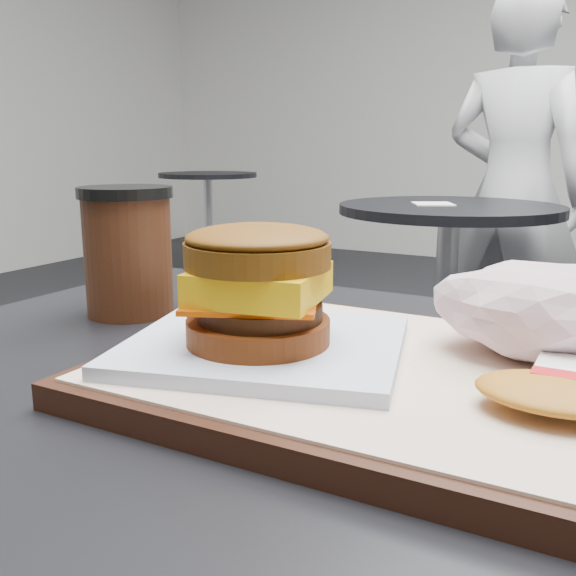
# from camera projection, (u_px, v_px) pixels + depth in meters

# --- Properties ---
(serving_tray) EXTENTS (0.38, 0.28, 0.02)m
(serving_tray) POSITION_uv_depth(u_px,v_px,m) (394.00, 378.00, 0.44)
(serving_tray) COLOR black
(serving_tray) RESTS_ON customer_table
(breakfast_sandwich) EXTENTS (0.23, 0.21, 0.09)m
(breakfast_sandwich) POSITION_uv_depth(u_px,v_px,m) (260.00, 301.00, 0.44)
(breakfast_sandwich) COLOR white
(breakfast_sandwich) RESTS_ON serving_tray
(crumpled_wrapper) EXTENTS (0.15, 0.12, 0.07)m
(crumpled_wrapper) POSITION_uv_depth(u_px,v_px,m) (544.00, 310.00, 0.44)
(crumpled_wrapper) COLOR silver
(crumpled_wrapper) RESTS_ON serving_tray
(coffee_cup) EXTENTS (0.09, 0.09, 0.13)m
(coffee_cup) POSITION_uv_depth(u_px,v_px,m) (128.00, 248.00, 0.63)
(coffee_cup) COLOR #3D1D0E
(coffee_cup) RESTS_ON customer_table
(neighbor_table) EXTENTS (0.70, 0.70, 0.75)m
(neighbor_table) POSITION_uv_depth(u_px,v_px,m) (447.00, 266.00, 2.07)
(neighbor_table) COLOR black
(neighbor_table) RESTS_ON ground
(napkin) EXTENTS (0.16, 0.16, 0.00)m
(napkin) POSITION_uv_depth(u_px,v_px,m) (433.00, 204.00, 2.03)
(napkin) COLOR white
(napkin) RESTS_ON neighbor_table
(patron) EXTENTS (0.61, 0.47, 1.51)m
(patron) POSITION_uv_depth(u_px,v_px,m) (514.00, 194.00, 2.41)
(patron) COLOR silver
(patron) RESTS_ON ground
(bg_table_mid) EXTENTS (0.66, 0.66, 0.75)m
(bg_table_mid) POSITION_uv_depth(u_px,v_px,m) (208.00, 201.00, 4.35)
(bg_table_mid) COLOR black
(bg_table_mid) RESTS_ON ground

